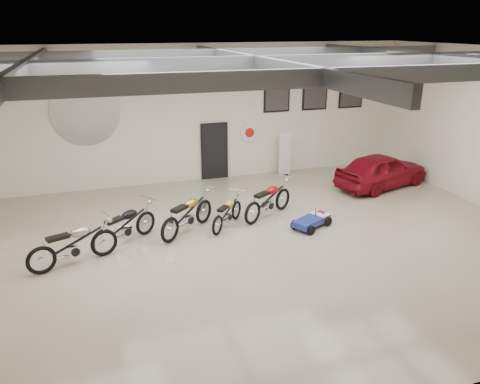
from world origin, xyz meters
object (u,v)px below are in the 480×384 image
object	(u,v)px
motorcycle_yellow	(227,212)
motorcycle_gold	(187,213)
motorcycle_black	(124,225)
go_kart	(314,217)
motorcycle_silver	(73,243)
motorcycle_red	(268,199)
vintage_car	(382,170)
banner_stand	(285,153)

from	to	relation	value
motorcycle_yellow	motorcycle_gold	bearing A→B (deg)	133.40
motorcycle_black	motorcycle_gold	bearing A→B (deg)	-28.88
motorcycle_yellow	go_kart	size ratio (longest dim) A/B	1.17
motorcycle_silver	go_kart	world-z (taller)	motorcycle_silver
motorcycle_silver	motorcycle_black	distance (m)	1.52
motorcycle_silver	motorcycle_red	world-z (taller)	motorcycle_silver
go_kart	vintage_car	world-z (taller)	vintage_car
motorcycle_black	go_kart	world-z (taller)	motorcycle_black
motorcycle_black	vintage_car	bearing A→B (deg)	-24.20
motorcycle_red	motorcycle_black	bearing A→B (deg)	155.82
motorcycle_gold	banner_stand	bearing A→B (deg)	0.63
motorcycle_black	vintage_car	xyz separation A→B (m)	(9.27, 1.99, 0.08)
motorcycle_red	go_kart	distance (m)	1.52
motorcycle_red	go_kart	size ratio (longest dim) A/B	1.43
motorcycle_gold	motorcycle_yellow	size ratio (longest dim) A/B	1.25
banner_stand	motorcycle_silver	xyz separation A→B (m)	(-7.77, -5.19, -0.32)
motorcycle_black	motorcycle_yellow	bearing A→B (deg)	-31.42
motorcycle_black	vintage_car	world-z (taller)	vintage_car
banner_stand	vintage_car	size ratio (longest dim) A/B	0.48
banner_stand	vintage_car	distance (m)	3.68
motorcycle_yellow	motorcycle_red	world-z (taller)	motorcycle_red
banner_stand	motorcycle_gold	bearing A→B (deg)	-143.68
go_kart	vintage_car	bearing A→B (deg)	3.60
motorcycle_black	motorcycle_gold	world-z (taller)	motorcycle_gold
motorcycle_gold	motorcycle_silver	bearing A→B (deg)	158.10
motorcycle_yellow	motorcycle_red	bearing A→B (deg)	-33.83
motorcycle_red	motorcycle_yellow	bearing A→B (deg)	161.80
motorcycle_yellow	vintage_car	world-z (taller)	vintage_car
banner_stand	motorcycle_black	distance (m)	7.83
motorcycle_black	banner_stand	bearing A→B (deg)	-2.28
motorcycle_yellow	vintage_car	distance (m)	6.58
motorcycle_silver	go_kart	xyz separation A→B (m)	(6.67, 0.32, -0.29)
motorcycle_red	go_kart	world-z (taller)	motorcycle_red
motorcycle_black	motorcycle_red	world-z (taller)	motorcycle_red
motorcycle_black	go_kart	size ratio (longest dim) A/B	1.38
go_kart	motorcycle_black	bearing A→B (deg)	146.03
motorcycle_black	go_kart	distance (m)	5.40
banner_stand	motorcycle_yellow	world-z (taller)	banner_stand
motorcycle_yellow	motorcycle_red	distance (m)	1.46
motorcycle_silver	motorcycle_red	distance (m)	5.81
motorcycle_silver	motorcycle_black	world-z (taller)	motorcycle_silver
banner_stand	vintage_car	bearing A→B (deg)	-45.55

